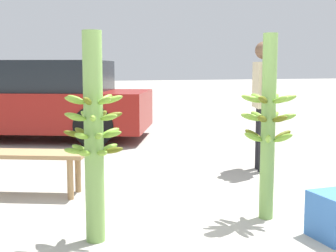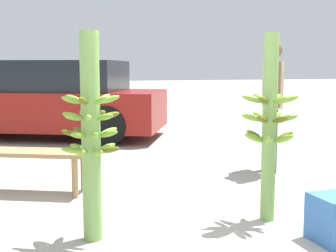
{
  "view_description": "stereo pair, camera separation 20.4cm",
  "coord_description": "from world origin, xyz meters",
  "px_view_note": "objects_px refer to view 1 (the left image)",
  "views": [
    {
      "loc": [
        -1.45,
        -3.02,
        1.27
      ],
      "look_at": [
        -0.14,
        0.53,
        0.79
      ],
      "focal_mm": 50.0,
      "sensor_mm": 36.0,
      "label": 1
    },
    {
      "loc": [
        -1.25,
        -3.08,
        1.27
      ],
      "look_at": [
        -0.14,
        0.53,
        0.79
      ],
      "focal_mm": 50.0,
      "sensor_mm": 36.0,
      "label": 2
    }
  ],
  "objects_px": {
    "banana_stalk_left": "(94,136)",
    "market_bench": "(19,158)",
    "banana_stalk_center": "(268,125)",
    "parked_car": "(40,101)",
    "vendor_person": "(263,95)"
  },
  "relations": [
    {
      "from": "banana_stalk_left",
      "to": "market_bench",
      "type": "bearing_deg",
      "value": 106.82
    },
    {
      "from": "banana_stalk_center",
      "to": "market_bench",
      "type": "height_order",
      "value": "banana_stalk_center"
    },
    {
      "from": "parked_car",
      "to": "banana_stalk_left",
      "type": "bearing_deg",
      "value": -155.99
    },
    {
      "from": "vendor_person",
      "to": "parked_car",
      "type": "xyz_separation_m",
      "value": [
        -2.3,
        3.66,
        -0.27
      ]
    },
    {
      "from": "banana_stalk_center",
      "to": "parked_car",
      "type": "xyz_separation_m",
      "value": [
        -1.36,
        5.28,
        -0.12
      ]
    },
    {
      "from": "market_bench",
      "to": "parked_car",
      "type": "distance_m",
      "value": 3.83
    },
    {
      "from": "vendor_person",
      "to": "banana_stalk_left",
      "type": "bearing_deg",
      "value": -35.79
    },
    {
      "from": "vendor_person",
      "to": "parked_car",
      "type": "bearing_deg",
      "value": -127.93
    },
    {
      "from": "market_bench",
      "to": "parked_car",
      "type": "height_order",
      "value": "parked_car"
    },
    {
      "from": "banana_stalk_center",
      "to": "parked_car",
      "type": "height_order",
      "value": "banana_stalk_center"
    },
    {
      "from": "banana_stalk_left",
      "to": "vendor_person",
      "type": "height_order",
      "value": "vendor_person"
    },
    {
      "from": "banana_stalk_center",
      "to": "market_bench",
      "type": "bearing_deg",
      "value": 141.94
    },
    {
      "from": "banana_stalk_left",
      "to": "market_bench",
      "type": "xyz_separation_m",
      "value": [
        -0.46,
        1.51,
        -0.41
      ]
    },
    {
      "from": "vendor_person",
      "to": "market_bench",
      "type": "xyz_separation_m",
      "value": [
        -2.85,
        -0.12,
        -0.57
      ]
    },
    {
      "from": "banana_stalk_left",
      "to": "banana_stalk_center",
      "type": "relative_size",
      "value": 0.99
    }
  ]
}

